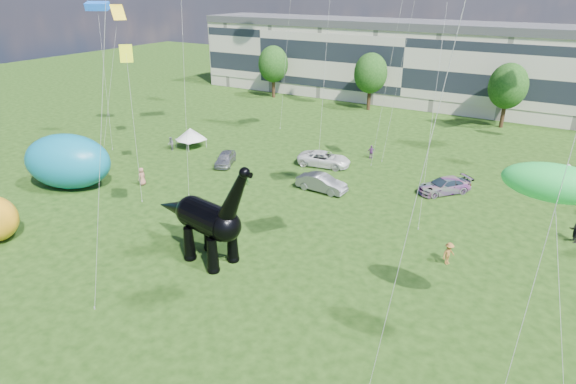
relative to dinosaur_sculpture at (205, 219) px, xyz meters
The scene contains 14 objects.
ground 7.39m from the dinosaur_sculpture, 40.70° to the right, with size 220.00×220.00×0.00m, color #16330C.
terrace_row 57.81m from the dinosaur_sculpture, 92.94° to the left, with size 78.00×11.00×12.00m, color beige.
tree_far_left 54.78m from the dinosaur_sculpture, 117.15° to the left, with size 5.20×5.20×9.44m.
tree_mid_left 49.25m from the dinosaur_sculpture, 98.14° to the left, with size 5.20×5.20×9.44m.
tree_mid_right 50.47m from the dinosaur_sculpture, 75.00° to the left, with size 5.20×5.20×9.44m.
dinosaur_sculpture is the anchor object (origin of this frame).
car_silver 20.05m from the dinosaur_sculpture, 123.71° to the left, with size 1.75×4.35×1.48m, color #AAABAF.
car_grey 15.74m from the dinosaur_sculpture, 84.21° to the left, with size 1.75×5.02×1.65m, color slate.
car_white 22.07m from the dinosaur_sculpture, 93.64° to the left, with size 2.68×5.81×1.62m, color white.
car_dark 24.39m from the dinosaur_sculpture, 60.32° to the left, with size 2.14×5.27×1.53m, color #595960.
gazebo_near 35.16m from the dinosaur_sculpture, 51.37° to the left, with size 5.31×5.31×2.85m.
gazebo_left 26.83m from the dinosaur_sculpture, 133.69° to the left, with size 4.28×4.28×2.47m.
inflatable_teal 20.62m from the dinosaur_sculpture, 169.89° to the left, with size 8.67×5.42×5.42m, color #0C7599.
visitors 11.05m from the dinosaur_sculpture, 62.91° to the left, with size 45.04×43.63×1.83m.
Camera 1 is at (15.84, -19.11, 18.74)m, focal length 30.00 mm.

